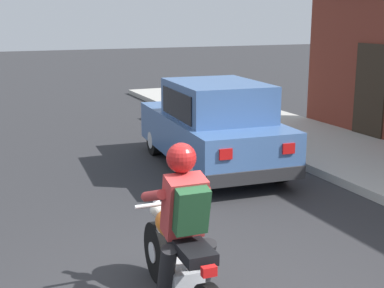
% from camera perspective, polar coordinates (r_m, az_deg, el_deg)
% --- Properties ---
extents(sidewalk_curb, '(2.60, 22.00, 0.14)m').
position_cam_1_polar(sidewalk_curb, '(10.10, 19.45, -2.18)').
color(sidewalk_curb, '#ADAAA3').
rests_on(sidewalk_curb, ground).
extents(motorcycle_with_rider, '(0.56, 2.02, 1.62)m').
position_cam_1_polar(motorcycle_with_rider, '(4.82, -1.14, -10.82)').
color(motorcycle_with_rider, black).
rests_on(motorcycle_with_rider, ground).
extents(car_hatchback, '(1.91, 3.89, 1.57)m').
position_cam_1_polar(car_hatchback, '(9.45, 2.22, 1.90)').
color(car_hatchback, black).
rests_on(car_hatchback, ground).
extents(fire_hydrant, '(0.36, 0.24, 0.88)m').
position_cam_1_polar(fire_hydrant, '(12.38, 8.11, 3.63)').
color(fire_hydrant, red).
rests_on(fire_hydrant, sidewalk_curb).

